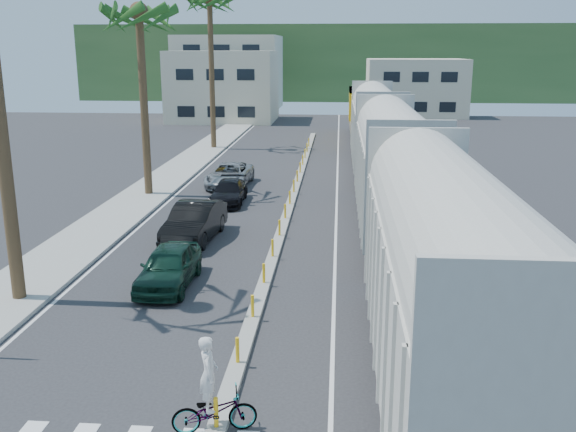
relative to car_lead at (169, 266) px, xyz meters
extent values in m
plane|color=#28282B|center=(3.36, -7.79, -0.73)|extent=(140.00, 140.00, 0.00)
cube|color=gray|center=(-5.14, 17.21, -0.65)|extent=(3.00, 90.00, 0.15)
cube|color=black|center=(7.64, 20.21, -0.70)|extent=(0.12, 100.00, 0.06)
cube|color=black|center=(9.08, 20.21, -0.70)|extent=(0.12, 100.00, 0.06)
cube|color=gray|center=(3.36, 12.21, -0.65)|extent=(0.45, 60.00, 0.15)
cylinder|color=yellow|center=(3.36, -8.79, -0.23)|extent=(0.10, 0.10, 0.70)
cylinder|color=yellow|center=(3.36, -5.79, -0.23)|extent=(0.10, 0.10, 0.70)
cylinder|color=yellow|center=(3.36, -2.79, -0.23)|extent=(0.10, 0.10, 0.70)
cylinder|color=yellow|center=(3.36, 0.21, -0.23)|extent=(0.10, 0.10, 0.70)
cylinder|color=yellow|center=(3.36, 3.21, -0.23)|extent=(0.10, 0.10, 0.70)
cylinder|color=yellow|center=(3.36, 6.21, -0.23)|extent=(0.10, 0.10, 0.70)
cylinder|color=yellow|center=(3.36, 9.21, -0.23)|extent=(0.10, 0.10, 0.70)
cylinder|color=yellow|center=(3.36, 12.21, -0.23)|extent=(0.10, 0.10, 0.70)
cylinder|color=yellow|center=(3.36, 15.21, -0.23)|extent=(0.10, 0.10, 0.70)
cylinder|color=yellow|center=(3.36, 18.21, -0.23)|extent=(0.10, 0.10, 0.70)
cylinder|color=yellow|center=(3.36, 21.21, -0.23)|extent=(0.10, 0.10, 0.70)
cylinder|color=yellow|center=(3.36, 24.21, -0.23)|extent=(0.10, 0.10, 0.70)
cylinder|color=yellow|center=(3.36, 27.21, -0.23)|extent=(0.10, 0.10, 0.70)
cylinder|color=yellow|center=(3.36, 30.21, -0.23)|extent=(0.10, 0.10, 0.70)
cylinder|color=yellow|center=(3.36, 33.21, -0.23)|extent=(0.10, 0.10, 0.70)
cube|color=silver|center=(-3.44, 17.21, -0.72)|extent=(0.12, 90.00, 0.01)
cube|color=silver|center=(5.86, 17.21, -0.72)|extent=(0.12, 90.00, 0.01)
cube|color=#B3B0A4|center=(8.36, -7.51, 1.97)|extent=(3.00, 12.88, 3.40)
cylinder|color=#B3B0A4|center=(8.36, -7.51, 3.67)|extent=(2.90, 12.58, 2.90)
cube|color=black|center=(8.36, -7.51, -0.23)|extent=(2.60, 12.88, 1.00)
cube|color=#B3B0A4|center=(8.36, 7.49, 1.97)|extent=(3.00, 12.88, 3.40)
cylinder|color=#B3B0A4|center=(8.36, 7.49, 3.67)|extent=(2.90, 12.58, 2.90)
cube|color=black|center=(8.36, 7.49, -0.23)|extent=(2.60, 12.88, 1.00)
cube|color=#B3B0A4|center=(8.36, 22.49, 1.97)|extent=(3.00, 12.88, 3.40)
cylinder|color=#B3B0A4|center=(8.36, 22.49, 3.67)|extent=(2.90, 12.58, 2.90)
cube|color=black|center=(8.36, 22.49, -0.23)|extent=(2.60, 12.88, 1.00)
cube|color=#4C4C4F|center=(8.36, 38.49, 0.32)|extent=(3.00, 17.00, 0.50)
cube|color=gold|center=(8.36, 37.49, 1.87)|extent=(2.70, 12.24, 2.60)
cube|color=gold|center=(8.36, 44.27, 2.17)|extent=(3.00, 3.74, 3.20)
cube|color=black|center=(8.36, 38.49, -0.28)|extent=(2.60, 13.60, 0.90)
cylinder|color=brown|center=(-4.64, -1.79, 4.77)|extent=(0.44, 0.44, 11.00)
cylinder|color=brown|center=(-4.94, 14.21, 4.27)|extent=(0.44, 0.44, 10.00)
sphere|color=#20531A|center=(-4.94, 14.21, 9.42)|extent=(3.20, 3.20, 3.20)
cylinder|color=brown|center=(-4.64, 32.21, 5.27)|extent=(0.44, 0.44, 12.00)
cube|color=beige|center=(-7.64, 54.21, 3.27)|extent=(12.00, 10.00, 8.00)
cube|color=beige|center=(-9.64, 70.21, 4.27)|extent=(14.00, 12.00, 10.00)
cube|color=beige|center=(15.36, 62.21, 2.77)|extent=(12.00, 10.00, 7.00)
cube|color=#385628|center=(3.36, 92.21, 5.27)|extent=(80.00, 20.00, 12.00)
imported|color=#0F2E22|center=(0.00, 0.00, 0.00)|extent=(1.79, 4.30, 1.46)
imported|color=black|center=(-0.35, 5.70, 0.10)|extent=(2.50, 5.26, 1.65)
imported|color=black|center=(-0.03, 12.69, -0.11)|extent=(1.92, 4.35, 1.24)
imported|color=#9DA0A2|center=(-0.74, 17.21, -0.02)|extent=(2.79, 5.29, 1.41)
imported|color=#9EA0A5|center=(3.31, -8.74, -0.24)|extent=(1.54, 2.18, 0.98)
imported|color=silver|center=(3.21, -8.74, 0.68)|extent=(0.82, 0.71, 1.71)
camera|label=1|loc=(5.92, -21.07, 7.45)|focal=40.00mm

